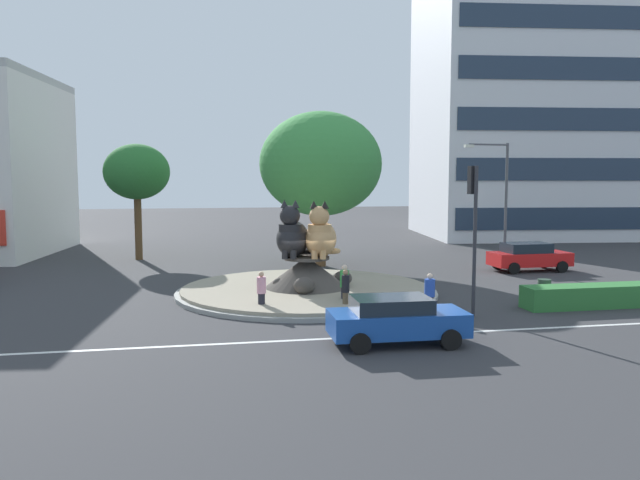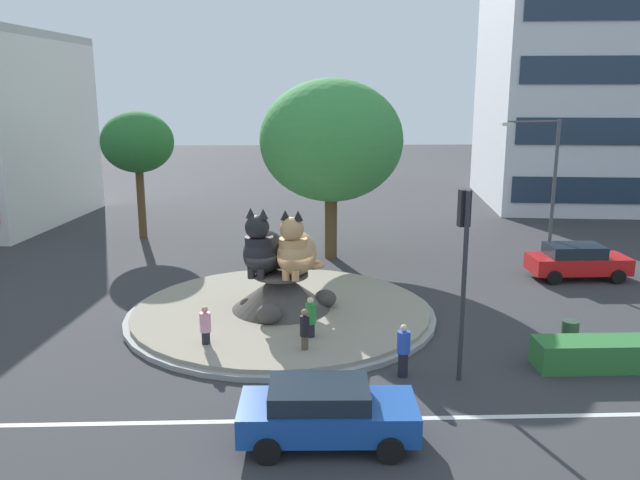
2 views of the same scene
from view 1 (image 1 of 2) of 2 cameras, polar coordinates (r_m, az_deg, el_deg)
The scene contains 18 objects.
ground_plane at distance 28.89m, azimuth -1.20°, elevation -4.81°, with size 160.00×160.00×0.00m, color #333335.
lane_centreline at distance 21.24m, azimuth 2.48°, elevation -8.66°, with size 112.00×0.20×0.01m, color silver.
roundabout_island at distance 28.81m, azimuth -1.19°, elevation -3.95°, with size 11.63×11.63×1.69m.
cat_statue_black at distance 28.37m, azimuth -2.47°, elevation 0.35°, with size 2.15×2.56×2.56m.
cat_statue_calico at distance 28.34m, azimuth 0.06°, elevation 0.33°, with size 2.10×2.51×2.53m.
traffic_light_mast at distance 24.62m, azimuth 13.48°, elevation 2.36°, with size 0.36×0.46×5.65m.
office_tower at distance 61.20m, azimuth 18.54°, elevation 13.16°, with size 20.63×16.35×27.07m.
clipped_hedge_strip at distance 28.48m, azimuth 23.89°, elevation -4.54°, with size 6.84×1.20×0.90m, color #2D7033.
broadleaf_tree_behind_island at distance 37.40m, azimuth 0.05°, elevation 6.75°, with size 7.09×7.09×8.99m.
second_tree_near_tower at distance 41.95m, azimuth -15.95°, elevation 5.78°, with size 4.08×4.08×7.28m.
streetlight_arm at distance 37.68m, azimuth 15.76°, elevation 3.89°, with size 2.80×0.55×7.11m.
pedestrian_blue_shirt at distance 24.52m, azimuth 9.70°, elevation -4.76°, with size 0.40×0.40×1.64m.
pedestrian_black_shirt at distance 25.01m, azimuth 2.28°, elevation -4.38°, with size 0.31×0.31×1.66m.
pedestrian_pink_shirt at distance 25.08m, azimuth -5.22°, elevation -4.52°, with size 0.36×0.36×1.59m.
pedestrian_green_shirt at distance 26.08m, azimuth 2.18°, elevation -3.96°, with size 0.36×0.36×1.70m.
sedan_on_far_lane at distance 37.53m, azimuth 18.03°, elevation -1.38°, with size 4.38×2.10×1.58m.
hatchback_near_shophouse at distance 20.40m, azimuth 6.77°, elevation -6.99°, with size 4.32×2.14×1.51m.
litter_bin at distance 29.02m, azimuth 19.27°, elevation -4.19°, with size 0.56×0.56×0.90m.
Camera 1 is at (-4.79, -28.00, 5.26)m, focal length 36.06 mm.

